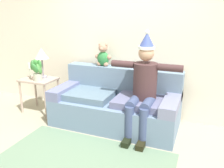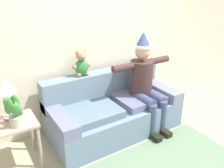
{
  "view_description": "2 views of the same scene",
  "coord_description": "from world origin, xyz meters",
  "px_view_note": "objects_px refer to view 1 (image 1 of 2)",
  "views": [
    {
      "loc": [
        1.23,
        -2.23,
        1.72
      ],
      "look_at": [
        -0.05,
        0.95,
        0.67
      ],
      "focal_mm": 37.65,
      "sensor_mm": 36.0,
      "label": 1
    },
    {
      "loc": [
        -1.64,
        -1.56,
        2.03
      ],
      "look_at": [
        -0.09,
        0.9,
        0.81
      ],
      "focal_mm": 36.77,
      "sensor_mm": 36.0,
      "label": 2
    }
  ],
  "objects_px": {
    "person_seated": "(143,85)",
    "potted_plant": "(37,70)",
    "couch": "(117,104)",
    "side_table": "(39,84)",
    "teddy_bear": "(103,56)",
    "candle_tall": "(29,68)",
    "table_lamp": "(42,55)"
  },
  "relations": [
    {
      "from": "couch",
      "to": "side_table",
      "type": "bearing_deg",
      "value": -177.49
    },
    {
      "from": "couch",
      "to": "person_seated",
      "type": "relative_size",
      "value": 1.29
    },
    {
      "from": "teddy_bear",
      "to": "candle_tall",
      "type": "xyz_separation_m",
      "value": [
        -1.25,
        -0.36,
        -0.25
      ]
    },
    {
      "from": "side_table",
      "to": "candle_tall",
      "type": "height_order",
      "value": "candle_tall"
    },
    {
      "from": "candle_tall",
      "to": "couch",
      "type": "bearing_deg",
      "value": 2.97
    },
    {
      "from": "table_lamp",
      "to": "candle_tall",
      "type": "xyz_separation_m",
      "value": [
        -0.2,
        -0.11,
        -0.23
      ]
    },
    {
      "from": "couch",
      "to": "table_lamp",
      "type": "distance_m",
      "value": 1.56
    },
    {
      "from": "teddy_bear",
      "to": "couch",
      "type": "bearing_deg",
      "value": -38.28
    },
    {
      "from": "person_seated",
      "to": "side_table",
      "type": "bearing_deg",
      "value": 176.76
    },
    {
      "from": "candle_tall",
      "to": "teddy_bear",
      "type": "bearing_deg",
      "value": 15.97
    },
    {
      "from": "person_seated",
      "to": "potted_plant",
      "type": "distance_m",
      "value": 1.84
    },
    {
      "from": "table_lamp",
      "to": "potted_plant",
      "type": "bearing_deg",
      "value": -81.26
    },
    {
      "from": "couch",
      "to": "candle_tall",
      "type": "relative_size",
      "value": 7.12
    },
    {
      "from": "couch",
      "to": "teddy_bear",
      "type": "bearing_deg",
      "value": 141.72
    },
    {
      "from": "person_seated",
      "to": "potted_plant",
      "type": "xyz_separation_m",
      "value": [
        -1.84,
        0.01,
        0.05
      ]
    },
    {
      "from": "side_table",
      "to": "potted_plant",
      "type": "distance_m",
      "value": 0.31
    },
    {
      "from": "side_table",
      "to": "table_lamp",
      "type": "bearing_deg",
      "value": 69.08
    },
    {
      "from": "person_seated",
      "to": "side_table",
      "type": "height_order",
      "value": "person_seated"
    },
    {
      "from": "couch",
      "to": "potted_plant",
      "type": "bearing_deg",
      "value": -173.26
    },
    {
      "from": "couch",
      "to": "candle_tall",
      "type": "distance_m",
      "value": 1.67
    },
    {
      "from": "couch",
      "to": "potted_plant",
      "type": "xyz_separation_m",
      "value": [
        -1.37,
        -0.16,
        0.47
      ]
    },
    {
      "from": "side_table",
      "to": "teddy_bear",
      "type": "bearing_deg",
      "value": 17.24
    },
    {
      "from": "person_seated",
      "to": "table_lamp",
      "type": "relative_size",
      "value": 2.87
    },
    {
      "from": "potted_plant",
      "to": "candle_tall",
      "type": "xyz_separation_m",
      "value": [
        -0.23,
        0.08,
        -0.02
      ]
    },
    {
      "from": "person_seated",
      "to": "table_lamp",
      "type": "bearing_deg",
      "value": 173.95
    },
    {
      "from": "table_lamp",
      "to": "potted_plant",
      "type": "xyz_separation_m",
      "value": [
        0.03,
        -0.19,
        -0.21
      ]
    },
    {
      "from": "potted_plant",
      "to": "candle_tall",
      "type": "bearing_deg",
      "value": 160.69
    },
    {
      "from": "person_seated",
      "to": "teddy_bear",
      "type": "relative_size",
      "value": 3.92
    },
    {
      "from": "teddy_bear",
      "to": "candle_tall",
      "type": "relative_size",
      "value": 1.4
    },
    {
      "from": "person_seated",
      "to": "teddy_bear",
      "type": "bearing_deg",
      "value": 151.28
    },
    {
      "from": "side_table",
      "to": "potted_plant",
      "type": "bearing_deg",
      "value": -57.31
    },
    {
      "from": "person_seated",
      "to": "potted_plant",
      "type": "bearing_deg",
      "value": 179.73
    }
  ]
}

